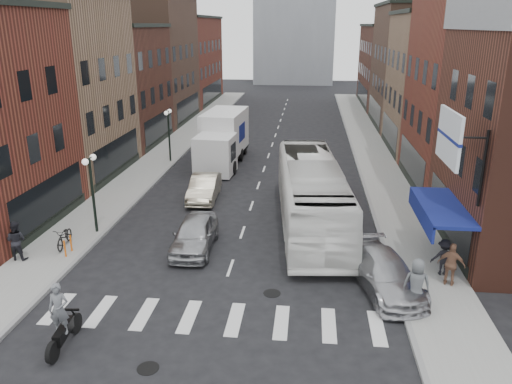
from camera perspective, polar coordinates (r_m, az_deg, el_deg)
ground at (r=21.45m, az=-3.37°, el=-9.87°), size 160.00×160.00×0.00m
sidewalk_left at (r=43.45m, az=-9.73°, el=4.84°), size 3.00×74.00×0.15m
sidewalk_right at (r=42.15m, az=13.18°, el=4.19°), size 3.00×74.00×0.15m
curb_left at (r=43.08m, az=-7.80°, el=4.72°), size 0.20×74.00×0.16m
curb_right at (r=42.01m, az=11.14°, el=4.18°), size 0.20×74.00×0.16m
crosswalk_stripes at (r=18.91m, az=-4.90°, el=-14.16°), size 12.00×2.20×0.01m
bldg_left_mid_a at (r=37.56m, az=-23.38°, el=10.91°), size 10.30×10.20×12.30m
bldg_left_mid_b at (r=46.60m, az=-17.27°, el=11.56°), size 10.30×10.20×10.30m
bldg_left_far_a at (r=56.71m, az=-13.02°, el=14.55°), size 10.30×12.20×13.30m
bldg_left_far_b at (r=70.15m, az=-9.20°, el=14.65°), size 10.30×16.20×11.30m
bldg_right_mid_a at (r=34.76m, az=26.48°, el=11.66°), size 10.30×10.20×14.30m
bldg_right_mid_b at (r=44.39m, az=21.94°, el=11.40°), size 10.30×10.20×11.30m
bldg_right_far_a at (r=54.99m, az=19.03°, el=13.39°), size 10.30×12.20×12.30m
bldg_right_far_b at (r=68.77m, az=16.48°, el=13.65°), size 10.30×16.20×10.30m
awning_blue at (r=23.10m, az=20.01°, el=-1.74°), size 1.80×5.00×0.78m
billboard_sign at (r=20.22m, az=21.42°, el=5.67°), size 1.52×3.00×3.70m
streetlamp_near at (r=26.01m, az=-18.30°, el=1.34°), size 0.32×1.22×4.11m
streetlamp_far at (r=38.79m, az=-9.96°, el=7.48°), size 0.32×1.22×4.11m
bike_rack at (r=24.63m, az=-20.69°, el=-5.78°), size 0.08×0.68×0.80m
box_truck at (r=38.19m, az=-3.87°, el=6.01°), size 3.09×9.05×3.87m
motorcycle_rider at (r=17.94m, az=-21.40°, el=-13.30°), size 0.69×2.34×2.38m
transit_bus at (r=26.24m, az=6.34°, el=-0.26°), size 4.18×12.99×3.56m
sedan_left_near at (r=23.91m, az=-7.03°, el=-4.79°), size 1.95×4.61×1.55m
sedan_left_far at (r=30.65m, az=-5.93°, el=0.50°), size 1.79×4.59×1.49m
curb_car at (r=20.91m, az=14.57°, el=-9.01°), size 3.21×5.38×1.46m
parked_bicycle at (r=25.49m, az=-21.04°, el=-4.78°), size 0.89×1.93×0.98m
ped_left_solo at (r=24.80m, az=-25.73°, el=-5.02°), size 0.89×0.53×1.81m
ped_right_a at (r=22.53m, az=20.67°, el=-6.97°), size 1.04×0.53×1.59m
ped_right_b at (r=21.72m, az=21.43°, el=-7.71°), size 1.19×0.89×1.82m
ped_right_c at (r=19.61m, az=17.88°, el=-9.94°), size 1.04×0.75×1.97m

